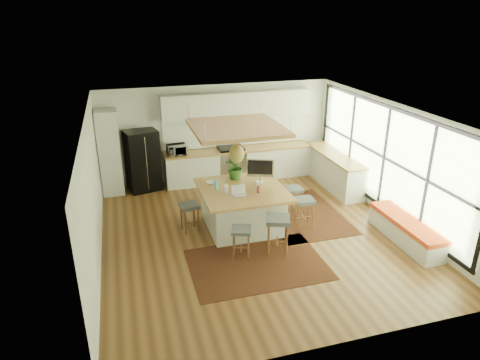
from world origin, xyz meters
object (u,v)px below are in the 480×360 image
object	(u,v)px
fridge	(142,157)
stool_right_back	(293,199)
stool_left_side	(190,216)
microwave	(177,149)
stool_near_right	(277,237)
island	(242,208)
stool_right_front	(304,212)
laptop	(239,191)
island_plant	(236,169)
monitor	(260,172)
stool_near_left	(241,241)

from	to	relation	value
fridge	stool_right_back	bearing A→B (deg)	-50.23
stool_left_side	microwave	world-z (taller)	microwave
stool_right_back	microwave	size ratio (longest dim) A/B	1.30
stool_near_right	stool_left_side	bearing A→B (deg)	138.25
island	stool_left_side	bearing A→B (deg)	173.97
stool_right_front	laptop	world-z (taller)	laptop
stool_right_back	island_plant	world-z (taller)	island_plant
stool_right_back	monitor	xyz separation A→B (m)	(-0.89, -0.10, 0.83)
stool_near_left	microwave	world-z (taller)	microwave
stool_near_right	stool_left_side	xyz separation A→B (m)	(-1.54, 1.37, 0.00)
fridge	stool_near_left	bearing A→B (deg)	-82.30
stool_near_left	stool_right_back	bearing A→B (deg)	41.44
fridge	laptop	xyz separation A→B (m)	(1.79, -3.14, 0.12)
laptop	monitor	world-z (taller)	monitor
stool_near_left	stool_right_back	size ratio (longest dim) A/B	0.97
fridge	stool_right_back	world-z (taller)	fridge
island	microwave	bearing A→B (deg)	110.60
stool_right_back	laptop	bearing A→B (deg)	-156.26
fridge	monitor	bearing A→B (deg)	-60.09
stool_right_back	stool_left_side	xyz separation A→B (m)	(-2.55, -0.21, 0.00)
stool_right_back	stool_left_side	size ratio (longest dim) A/B	1.01
monitor	laptop	bearing A→B (deg)	-115.89
island	stool_left_side	world-z (taller)	island
fridge	stool_right_front	bearing A→B (deg)	-57.39
stool_left_side	stool_right_back	bearing A→B (deg)	4.64
stool_near_left	stool_right_back	distance (m)	2.34
fridge	island	xyz separation A→B (m)	(1.96, -2.79, -0.46)
microwave	stool_right_back	bearing A→B (deg)	-52.78
stool_near_right	island_plant	distance (m)	2.08
stool_near_right	island	bearing A→B (deg)	106.33
laptop	stool_near_right	bearing A→B (deg)	-59.51
fridge	island_plant	xyz separation A→B (m)	(1.98, -2.16, 0.24)
stool_right_front	stool_left_side	size ratio (longest dim) A/B	1.03
island	island_plant	size ratio (longest dim) A/B	3.12
stool_left_side	laptop	distance (m)	1.31
stool_right_front	stool_near_right	bearing A→B (deg)	-137.98
laptop	stool_right_back	bearing A→B (deg)	23.74
fridge	stool_left_side	size ratio (longest dim) A/B	2.53
fridge	monitor	xyz separation A→B (m)	(2.44, -2.56, 0.26)
fridge	island_plant	world-z (taller)	fridge
island	stool_right_front	bearing A→B (deg)	-15.04
stool_near_left	stool_left_side	size ratio (longest dim) A/B	0.97
monitor	microwave	world-z (taller)	monitor
stool_left_side	stool_near_left	bearing A→B (deg)	-59.44
monitor	stool_right_front	bearing A→B (deg)	-12.01
laptop	island_plant	distance (m)	1.00
island	stool_right_back	world-z (taller)	island
stool_near_left	stool_left_side	xyz separation A→B (m)	(-0.79, 1.34, 0.00)
stool_near_right	microwave	world-z (taller)	microwave
island	island_plant	bearing A→B (deg)	88.05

